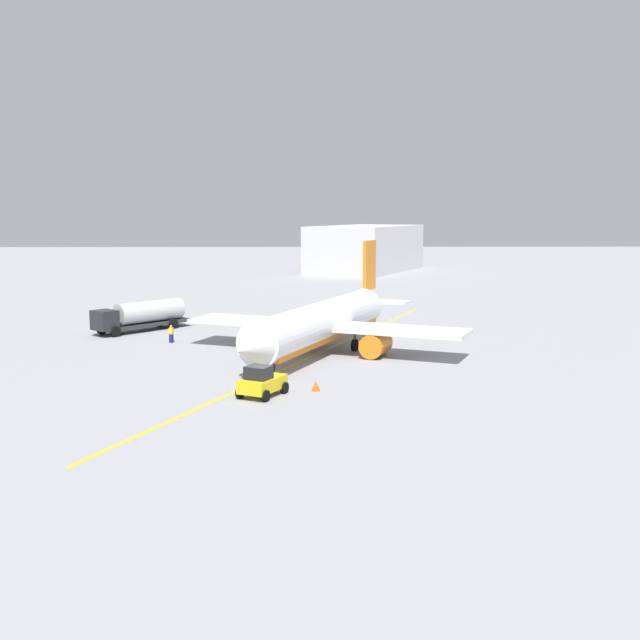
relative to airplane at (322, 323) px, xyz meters
name	(u,v)px	position (x,y,z in m)	size (l,w,h in m)	color
ground_plane	(320,353)	(0.46, -0.20, -2.62)	(400.00, 400.00, 0.00)	#939399
airplane	(322,323)	(0.00, 0.00, 0.00)	(30.67, 25.79, 9.59)	white
fuel_tanker	(142,315)	(-12.38, -18.92, -0.89)	(9.87, 9.38, 3.15)	#2D2D33
pushback_tug	(262,382)	(16.23, -4.51, -1.61)	(4.12, 3.62, 2.20)	yellow
refueling_worker	(171,334)	(-5.20, -14.53, -1.80)	(0.55, 0.40, 1.71)	navy
safety_cone_nose	(316,386)	(14.75, -0.75, -2.27)	(0.64, 0.64, 0.71)	#F2590F
distant_hangar	(366,249)	(-91.66, 11.23, 2.15)	(35.24, 27.46, 9.55)	silver
taxi_line_marking	(320,353)	(0.46, -0.20, -2.62)	(65.83, 0.30, 0.01)	yellow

